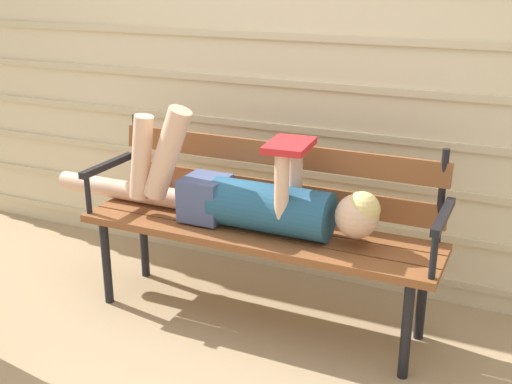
{
  "coord_description": "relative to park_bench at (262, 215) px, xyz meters",
  "views": [
    {
      "loc": [
        1.14,
        -2.39,
        1.61
      ],
      "look_at": [
        0.0,
        0.06,
        0.65
      ],
      "focal_mm": 44.43,
      "sensor_mm": 36.0,
      "label": 1
    }
  ],
  "objects": [
    {
      "name": "ground_plane",
      "position": [
        -0.0,
        -0.12,
        -0.52
      ],
      "size": [
        12.0,
        12.0,
        0.0
      ],
      "primitive_type": "plane",
      "color": "tan"
    },
    {
      "name": "house_siding",
      "position": [
        -0.0,
        0.52,
        0.54
      ],
      "size": [
        4.92,
        0.08,
        2.11
      ],
      "color": "beige",
      "rests_on": "ground"
    },
    {
      "name": "reclining_person",
      "position": [
        -0.07,
        -0.07,
        0.11
      ],
      "size": [
        1.74,
        0.26,
        0.56
      ],
      "color": "#23567A"
    },
    {
      "name": "park_bench",
      "position": [
        0.0,
        0.0,
        0.0
      ],
      "size": [
        1.71,
        0.43,
        0.9
      ],
      "color": "brown",
      "rests_on": "ground"
    }
  ]
}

